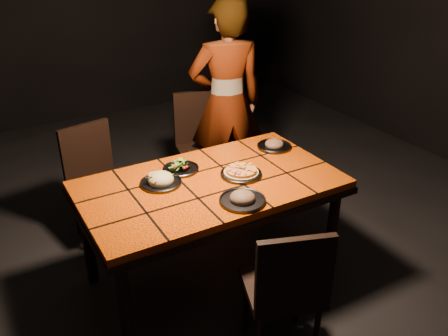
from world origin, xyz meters
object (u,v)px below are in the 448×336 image
diner (226,103)px  plate_pasta (161,181)px  plate_pizza (241,173)px  chair_near (287,287)px  dining_table (210,192)px  chair_far_right (201,139)px  chair_far_left (95,174)px

diner → plate_pasta: (-0.94, -0.82, -0.09)m
diner → plate_pasta: diner is taller
plate_pizza → plate_pasta: plate_pasta is taller
chair_near → plate_pizza: size_ratio=2.84×
diner → dining_table: bearing=68.8°
chair_far_right → plate_pasta: 1.23m
dining_table → chair_far_right: (0.48, 1.05, -0.14)m
diner → plate_pasta: 1.25m
chair_near → diner: 1.89m
dining_table → chair_far_left: 1.06m
dining_table → plate_pizza: bearing=-7.7°
chair_near → chair_far_left: size_ratio=0.99×
chair_far_right → plate_pasta: size_ratio=3.60×
chair_far_left → chair_near: bearing=-85.1°
dining_table → plate_pasta: bearing=156.7°
chair_near → chair_far_left: 1.79m
chair_far_right → plate_pizza: chair_far_right is taller
chair_near → plate_pasta: bearing=-52.5°
chair_far_right → diner: size_ratio=0.54×
chair_far_right → plate_pizza: 1.14m
dining_table → diner: 1.17m
plate_pasta → chair_far_left: bearing=104.4°
dining_table → chair_far_right: 1.17m
chair_near → plate_pizza: chair_near is taller
chair_far_right → plate_pizza: bearing=-92.5°
dining_table → plate_pasta: 0.32m
chair_far_left → chair_far_right: bearing=-4.0°
dining_table → diner: (0.66, 0.94, 0.19)m
diner → chair_far_left: bearing=14.8°
diner → plate_pasta: bearing=55.1°
dining_table → plate_pasta: (-0.28, 0.12, 0.10)m
chair_far_right → diner: diner is taller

